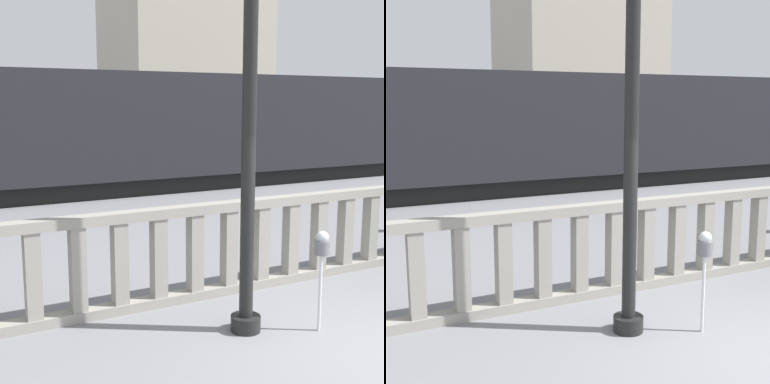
{
  "view_description": "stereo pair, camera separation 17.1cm",
  "coord_description": "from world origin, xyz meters",
  "views": [
    {
      "loc": [
        -4.71,
        -3.92,
        2.89
      ],
      "look_at": [
        -0.7,
        3.8,
        1.43
      ],
      "focal_mm": 50.0,
      "sensor_mm": 36.0,
      "label": 1
    },
    {
      "loc": [
        -4.55,
        -4.0,
        2.89
      ],
      "look_at": [
        -0.7,
        3.8,
        1.43
      ],
      "focal_mm": 50.0,
      "sensor_mm": 36.0,
      "label": 2
    }
  ],
  "objects": [
    {
      "name": "train_near",
      "position": [
        3.1,
        12.5,
        2.0
      ],
      "size": [
        29.89,
        2.79,
        4.43
      ],
      "color": "black",
      "rests_on": "ground"
    },
    {
      "name": "balustrade",
      "position": [
        -0.0,
        2.8,
        0.71
      ],
      "size": [
        17.35,
        0.24,
        1.43
      ],
      "color": "gray",
      "rests_on": "ground"
    },
    {
      "name": "parking_meter",
      "position": [
        -0.28,
        1.08,
        1.07
      ],
      "size": [
        0.19,
        0.19,
        1.31
      ],
      "color": "silver",
      "rests_on": "ground"
    },
    {
      "name": "building_block",
      "position": [
        11.4,
        28.31,
        6.14
      ],
      "size": [
        9.39,
        7.59,
        12.28
      ],
      "color": "#ADA393",
      "rests_on": "ground"
    },
    {
      "name": "lamppost",
      "position": [
        -1.12,
        1.5,
        3.04
      ],
      "size": [
        0.39,
        0.39,
        5.9
      ],
      "color": "black",
      "rests_on": "ground"
    }
  ]
}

